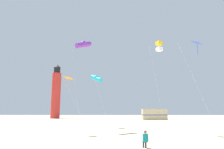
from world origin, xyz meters
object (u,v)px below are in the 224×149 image
at_px(kite_diamond_orange, 69,80).
at_px(lighthouse_distant, 56,93).
at_px(rv_van_tan, 154,114).
at_px(kite_diamond_blue, 197,46).
at_px(kite_flyer_standing, 145,139).
at_px(kite_tube_violet, 83,44).
at_px(kite_box_gold, 159,46).
at_px(kite_tube_cyan, 96,78).

relative_size(kite_diamond_orange, lighthouse_distant, 0.37).
relative_size(kite_diamond_orange, rv_van_tan, 0.94).
distance_m(kite_diamond_orange, kite_diamond_blue, 13.51).
bearing_deg(kite_flyer_standing, lighthouse_distant, -71.43).
bearing_deg(kite_tube_violet, kite_diamond_blue, -30.70).
bearing_deg(rv_van_tan, kite_flyer_standing, -103.55).
bearing_deg(kite_box_gold, lighthouse_distant, 120.60).
height_order(kite_flyer_standing, kite_tube_violet, kite_tube_violet).
bearing_deg(kite_diamond_orange, lighthouse_distant, 108.08).
bearing_deg(kite_box_gold, rv_van_tan, 81.12).
height_order(kite_flyer_standing, kite_box_gold, kite_box_gold).
bearing_deg(kite_tube_violet, kite_box_gold, -17.12).
height_order(kite_diamond_orange, rv_van_tan, kite_diamond_orange).
relative_size(kite_flyer_standing, lighthouse_distant, 0.07).
bearing_deg(lighthouse_distant, kite_diamond_orange, -71.92).
distance_m(kite_diamond_orange, lighthouse_distant, 43.56).
distance_m(lighthouse_distant, rv_van_tan, 30.54).
relative_size(kite_tube_violet, rv_van_tan, 1.81).
xyz_separation_m(kite_flyer_standing, rv_van_tan, (8.16, 41.02, 0.78)).
xyz_separation_m(kite_diamond_orange, kite_tube_cyan, (2.12, 9.52, 1.67)).
height_order(kite_box_gold, kite_diamond_blue, kite_box_gold).
bearing_deg(kite_diamond_orange, rv_van_tan, 65.39).
relative_size(kite_diamond_blue, lighthouse_distant, 0.54).
bearing_deg(lighthouse_distant, kite_diamond_blue, -59.27).
bearing_deg(kite_diamond_blue, kite_flyer_standing, -140.70).
xyz_separation_m(kite_tube_cyan, rv_van_tan, (13.11, 23.72, -6.00)).
distance_m(kite_tube_violet, lighthouse_distant, 40.03).
relative_size(kite_box_gold, kite_tube_violet, 0.88).
bearing_deg(kite_tube_cyan, kite_box_gold, -45.61).
height_order(kite_diamond_blue, kite_tube_violet, kite_tube_violet).
bearing_deg(rv_van_tan, kite_diamond_blue, -96.01).
relative_size(kite_flyer_standing, kite_box_gold, 0.11).
xyz_separation_m(kite_flyer_standing, kite_tube_cyan, (-4.95, 17.30, 6.77)).
distance_m(kite_box_gold, kite_diamond_blue, 5.20).
distance_m(kite_tube_violet, rv_van_tan, 33.89).
xyz_separation_m(kite_flyer_standing, kite_box_gold, (3.16, 9.02, 9.23)).
xyz_separation_m(kite_tube_violet, kite_tube_cyan, (1.28, 5.39, -3.70)).
relative_size(kite_diamond_orange, kite_diamond_blue, 0.68).
xyz_separation_m(kite_flyer_standing, kite_diamond_blue, (5.81, 4.76, 7.85)).
height_order(kite_tube_violet, lighthouse_distant, lighthouse_distant).
bearing_deg(kite_flyer_standing, kite_tube_cyan, -78.17).
bearing_deg(kite_tube_cyan, rv_van_tan, 61.07).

